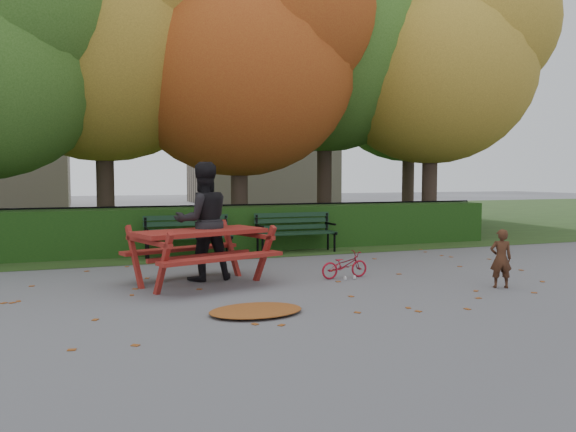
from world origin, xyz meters
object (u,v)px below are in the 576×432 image
object	(u,v)px
adult	(203,221)
tree_g	(421,75)
bench_left	(188,233)
tree_b	(117,26)
tree_e	(446,58)
tree_d	(341,30)
bench_right	(295,229)
picnic_table	(200,242)
child	(501,259)
tree_c	(254,54)
bicycle	(344,265)

from	to	relation	value
adult	tree_g	bearing A→B (deg)	-144.12
tree_g	bench_left	size ratio (longest dim) A/B	4.75
tree_b	tree_e	xyz separation A→B (m)	(8.97, -0.98, -0.32)
tree_d	bench_right	world-z (taller)	tree_d
bench_left	picnic_table	distance (m)	3.05
tree_d	adult	world-z (taller)	tree_d
bench_right	tree_g	bearing A→B (deg)	39.95
tree_d	tree_g	distance (m)	5.16
tree_b	tree_e	world-z (taller)	tree_b
child	bench_left	bearing A→B (deg)	-26.82
picnic_table	tree_e	bearing A→B (deg)	14.23
tree_c	bench_right	distance (m)	4.87
tree_c	child	distance (m)	8.56
tree_b	tree_d	world-z (taller)	tree_d
picnic_table	bicycle	distance (m)	2.42
bench_right	child	world-z (taller)	child
tree_b	bench_left	xyz separation A→B (m)	(1.14, -3.04, -4.88)
tree_e	bicycle	bearing A→B (deg)	-137.12
tree_g	tree_e	bearing A→B (deg)	-114.40
tree_g	bench_right	distance (m)	10.61
bicycle	tree_c	bearing A→B (deg)	-5.29
tree_e	tree_g	xyz separation A→B (m)	(1.81, 3.99, 0.29)
bench_left	child	bearing A→B (deg)	-51.48
tree_d	picnic_table	bearing A→B (deg)	-130.11
tree_c	bench_right	xyz separation A→B (m)	(0.27, -2.26, -4.30)
picnic_table	adult	size ratio (longest dim) A/B	1.25
adult	tree_c	bearing A→B (deg)	-121.22
tree_e	bench_right	distance (m)	7.38
picnic_table	child	distance (m)	4.62
tree_c	tree_g	bearing A→B (deg)	26.87
tree_c	tree_g	world-z (taller)	tree_g
tree_d	bench_right	xyz separation A→B (m)	(-2.78, -3.53, -5.46)
tree_g	picnic_table	size ratio (longest dim) A/B	3.55
tree_c	bicycle	bearing A→B (deg)	-91.24
tree_c	tree_g	distance (m)	8.43
picnic_table	adult	bearing A→B (deg)	54.09
tree_e	bench_left	world-z (taller)	tree_e
bicycle	adult	bearing A→B (deg)	69.58
tree_e	adult	size ratio (longest dim) A/B	4.22
bench_left	bench_right	distance (m)	2.40
tree_d	picnic_table	xyz separation A→B (m)	(-5.52, -6.56, -5.31)
picnic_table	bicycle	size ratio (longest dim) A/B	2.84
tree_b	child	bearing A→B (deg)	-57.60
bench_right	adult	bearing A→B (deg)	-134.54
tree_d	bench_right	bearing A→B (deg)	-128.23
picnic_table	tree_g	bearing A→B (deg)	24.59
child	adult	world-z (taller)	adult
child	adult	xyz separation A→B (m)	(-4.11, 2.21, 0.52)
tree_c	bench_left	distance (m)	5.31
tree_b	tree_g	xyz separation A→B (m)	(10.78, 3.02, -0.03)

